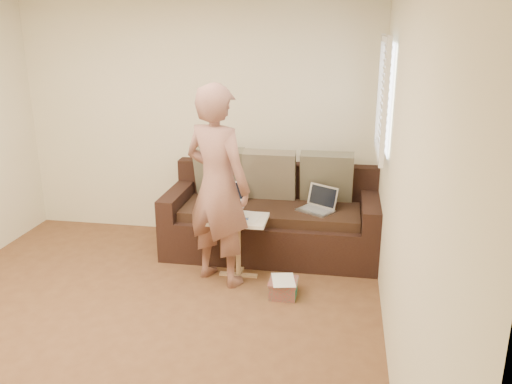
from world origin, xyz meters
TOP-DOWN VIEW (x-y plane):
  - floor at (0.00, 0.00)m, footprint 4.50×4.50m
  - wall_back at (0.00, 2.25)m, footprint 4.00×0.00m
  - wall_right at (2.00, 0.00)m, footprint 0.00×4.50m
  - window_blinds at (1.95, 1.50)m, footprint 0.12×0.88m
  - sofa at (0.90, 1.77)m, footprint 2.20×0.95m
  - pillow_left at (0.30, 2.02)m, footprint 0.55×0.29m
  - pillow_mid at (0.85, 1.98)m, footprint 0.55×0.27m
  - pillow_right at (1.45, 2.00)m, footprint 0.55×0.28m
  - laptop_silver at (1.36, 1.67)m, footprint 0.42×0.39m
  - laptop_white at (0.47, 1.73)m, footprint 0.32×0.25m
  - person at (0.51, 1.05)m, footprint 0.81×0.71m
  - side_table at (0.67, 1.15)m, footprint 0.55×0.38m
  - drinking_glass at (0.54, 1.24)m, footprint 0.07×0.07m
  - scissors at (0.69, 1.11)m, footprint 0.18×0.10m
  - paper_on_table at (0.76, 1.18)m, footprint 0.25×0.33m
  - striped_box at (1.14, 0.83)m, footprint 0.25×0.25m

SIDE VIEW (x-z plane):
  - floor at x=0.00m, z-range 0.00..0.00m
  - striped_box at x=1.14m, z-range 0.00..0.16m
  - side_table at x=0.67m, z-range 0.00..0.60m
  - sofa at x=0.90m, z-range 0.00..0.85m
  - laptop_silver at x=1.36m, z-range 0.41..0.63m
  - laptop_white at x=0.47m, z-range 0.41..0.63m
  - paper_on_table at x=0.76m, z-range 0.60..0.60m
  - scissors at x=0.69m, z-range 0.60..0.62m
  - drinking_glass at x=0.54m, z-range 0.60..0.72m
  - pillow_left at x=0.30m, z-range 0.51..1.07m
  - pillow_mid at x=0.85m, z-range 0.51..1.07m
  - pillow_right at x=1.45m, z-range 0.51..1.07m
  - person at x=0.51m, z-range 0.00..1.86m
  - wall_back at x=0.00m, z-range -0.70..3.30m
  - wall_right at x=2.00m, z-range -0.95..3.55m
  - window_blinds at x=1.95m, z-range 1.16..2.24m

